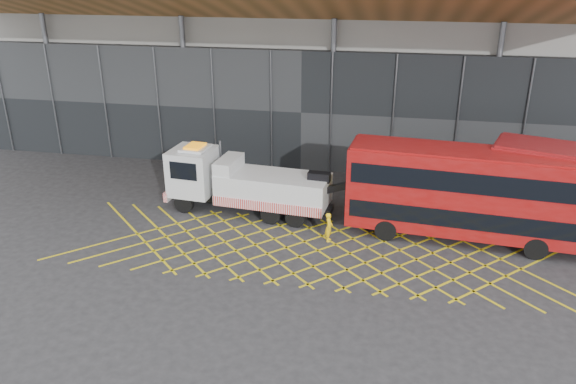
# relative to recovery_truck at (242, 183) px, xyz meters

# --- Properties ---
(ground_plane) EXTENTS (120.00, 120.00, 0.00)m
(ground_plane) POSITION_rel_recovery_truck_xyz_m (0.08, -3.84, -1.75)
(ground_plane) COLOR #252528
(road_markings) EXTENTS (26.36, 7.16, 0.01)m
(road_markings) POSITION_rel_recovery_truck_xyz_m (4.88, -3.84, -1.75)
(road_markings) COLOR gold
(road_markings) RESTS_ON ground_plane
(construction_building) EXTENTS (55.00, 23.97, 18.00)m
(construction_building) POSITION_rel_recovery_truck_xyz_m (2.00, 14.56, 7.22)
(construction_building) COLOR gray
(construction_building) RESTS_ON ground_plane
(recovery_truck) EXTENTS (10.95, 3.49, 3.80)m
(recovery_truck) POSITION_rel_recovery_truck_xyz_m (0.00, 0.00, 0.00)
(recovery_truck) COLOR black
(recovery_truck) RESTS_ON ground_plane
(bus_towed) EXTENTS (12.01, 3.80, 4.81)m
(bus_towed) POSITION_rel_recovery_truck_xyz_m (11.96, -1.15, 0.92)
(bus_towed) COLOR maroon
(bus_towed) RESTS_ON ground_plane
(worker) EXTENTS (0.38, 0.57, 1.55)m
(worker) POSITION_rel_recovery_truck_xyz_m (5.27, -2.68, -0.98)
(worker) COLOR yellow
(worker) RESTS_ON ground_plane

